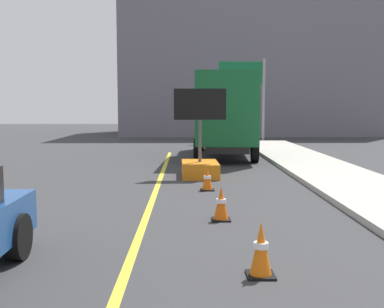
% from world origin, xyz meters
% --- Properties ---
extents(arrow_board_trailer, '(1.60, 1.83, 2.70)m').
position_xyz_m(arrow_board_trailer, '(1.20, 16.47, 0.48)').
color(arrow_board_trailer, orange).
rests_on(arrow_board_trailer, ground).
extents(box_truck, '(2.82, 7.41, 3.46)m').
position_xyz_m(box_truck, '(2.43, 22.13, 1.86)').
color(box_truck, black).
rests_on(box_truck, ground).
extents(highway_guide_sign, '(2.79, 0.25, 5.00)m').
position_xyz_m(highway_guide_sign, '(4.61, 30.33, 3.42)').
color(highway_guide_sign, gray).
rests_on(highway_guide_sign, ground).
extents(far_building_block, '(19.21, 9.69, 9.68)m').
position_xyz_m(far_building_block, '(5.64, 39.47, 4.84)').
color(far_building_block, slate).
rests_on(far_building_block, ground).
extents(traffic_cone_mid_lane, '(0.36, 0.36, 0.71)m').
position_xyz_m(traffic_cone_mid_lane, '(1.75, 7.83, 0.35)').
color(traffic_cone_mid_lane, black).
rests_on(traffic_cone_mid_lane, ground).
extents(traffic_cone_far_lane, '(0.36, 0.36, 0.66)m').
position_xyz_m(traffic_cone_far_lane, '(1.45, 10.80, 0.32)').
color(traffic_cone_far_lane, black).
rests_on(traffic_cone_far_lane, ground).
extents(traffic_cone_curbside, '(0.36, 0.36, 0.59)m').
position_xyz_m(traffic_cone_curbside, '(1.33, 14.02, 0.29)').
color(traffic_cone_curbside, black).
rests_on(traffic_cone_curbside, ground).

